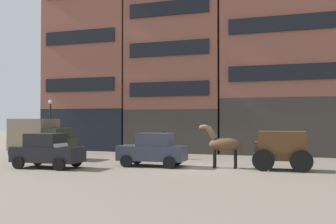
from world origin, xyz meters
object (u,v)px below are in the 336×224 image
(streetlamp_curbside, at_px, (50,118))
(pedestrian_officer, at_px, (164,144))
(cargo_wagon, at_px, (281,148))
(delivery_truck_near, at_px, (41,137))
(sedan_parked_curb, at_px, (153,150))
(sedan_dark, at_px, (47,151))
(draft_horse, at_px, (223,144))

(streetlamp_curbside, bearing_deg, pedestrian_officer, -9.71)
(cargo_wagon, xyz_separation_m, streetlamp_curbside, (-17.56, 5.44, 1.52))
(delivery_truck_near, relative_size, streetlamp_curbside, 1.08)
(cargo_wagon, distance_m, pedestrian_officer, 8.42)
(cargo_wagon, distance_m, delivery_truck_near, 15.29)
(delivery_truck_near, distance_m, pedestrian_officer, 8.15)
(sedan_parked_curb, height_order, pedestrian_officer, sedan_parked_curb)
(streetlamp_curbside, bearing_deg, sedan_dark, -55.62)
(streetlamp_curbside, bearing_deg, sedan_parked_curb, -28.78)
(pedestrian_officer, bearing_deg, delivery_truck_near, -161.17)
(draft_horse, relative_size, sedan_dark, 0.63)
(sedan_parked_curb, bearing_deg, streetlamp_curbside, 151.22)
(sedan_parked_curb, relative_size, streetlamp_curbside, 0.92)
(delivery_truck_near, distance_m, sedan_parked_curb, 8.66)
(delivery_truck_near, xyz_separation_m, sedan_parked_curb, (8.49, -1.60, -0.51))
(sedan_dark, bearing_deg, delivery_truck_near, 130.24)
(sedan_dark, relative_size, streetlamp_curbside, 0.91)
(delivery_truck_near, bearing_deg, sedan_parked_curb, -10.66)
(sedan_dark, distance_m, streetlamp_curbside, 10.29)
(sedan_dark, bearing_deg, streetlamp_curbside, 124.38)
(draft_horse, relative_size, delivery_truck_near, 0.53)
(sedan_parked_curb, bearing_deg, delivery_truck_near, 169.34)
(pedestrian_officer, xyz_separation_m, streetlamp_curbside, (-10.01, 1.71, 1.69))
(draft_horse, bearing_deg, streetlamp_curbside, 159.57)
(draft_horse, distance_m, sedan_parked_curb, 3.85)
(pedestrian_officer, bearing_deg, streetlamp_curbside, 170.29)
(sedan_dark, height_order, streetlamp_curbside, streetlamp_curbside)
(streetlamp_curbside, bearing_deg, delivery_truck_near, -61.91)
(pedestrian_officer, bearing_deg, cargo_wagon, -26.29)
(draft_horse, relative_size, streetlamp_curbside, 0.57)
(cargo_wagon, xyz_separation_m, draft_horse, (-2.95, -0.00, 0.12))
(delivery_truck_near, relative_size, sedan_dark, 1.19)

